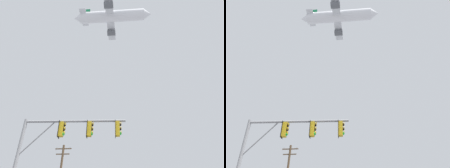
% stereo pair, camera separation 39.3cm
% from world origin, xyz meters
% --- Properties ---
extents(signal_pole_near, '(6.39, 0.63, 6.37)m').
position_xyz_m(signal_pole_near, '(-3.17, 8.38, 4.94)').
color(signal_pole_near, gray).
rests_on(signal_pole_near, ground).
extents(airplane, '(22.34, 17.26, 6.13)m').
position_xyz_m(airplane, '(-2.15, 34.80, 49.61)').
color(airplane, white).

